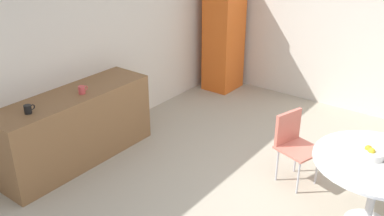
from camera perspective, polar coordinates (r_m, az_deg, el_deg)
ground_plane at (r=4.64m, az=13.37°, el=-13.97°), size 6.00×6.00×0.00m
wall_back at (r=5.70m, az=-13.87°, el=8.28°), size 6.00×0.10×2.60m
counter_block at (r=5.41m, az=-15.39°, el=-2.54°), size 2.02×0.60×0.90m
locker_cabinet at (r=7.35m, az=4.31°, el=9.67°), size 0.60×0.50×1.88m
round_table at (r=4.40m, az=23.73°, el=-7.85°), size 1.22×1.22×0.76m
chair_coral at (r=4.94m, az=13.49°, el=-4.11°), size 0.52×0.52×0.83m
fruit_bowl at (r=4.33m, az=23.09°, el=-5.70°), size 0.22×0.22×0.11m
mug_white at (r=4.84m, az=-21.24°, el=-0.15°), size 0.13×0.08×0.09m
mug_green at (r=5.18m, az=-14.62°, el=2.40°), size 0.13×0.08×0.09m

